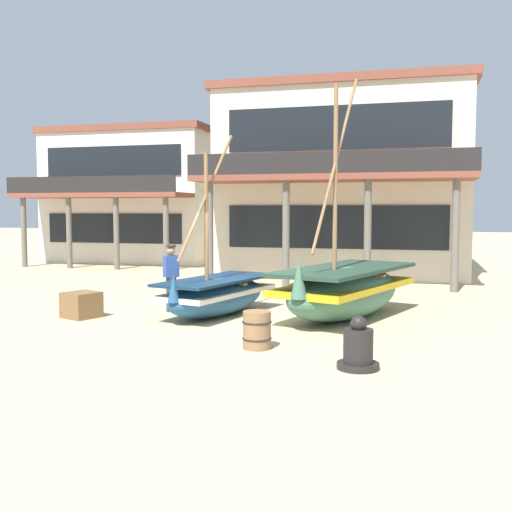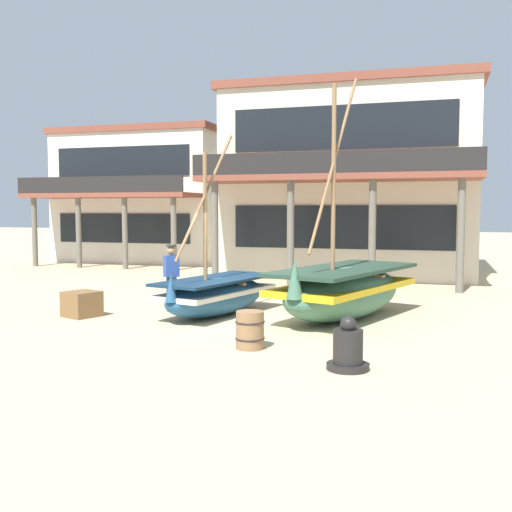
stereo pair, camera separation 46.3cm
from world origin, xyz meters
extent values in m
plane|color=tan|center=(0.00, 0.00, 0.00)|extent=(120.00, 120.00, 0.00)
ellipsoid|color=#427056|center=(2.31, 0.54, 0.61)|extent=(3.17, 4.86, 1.21)
cube|color=gold|center=(2.31, 0.54, 0.76)|extent=(3.13, 4.70, 0.15)
cube|color=#243D2F|center=(2.31, 0.54, 1.17)|extent=(3.19, 4.80, 0.09)
cone|color=#427056|center=(1.60, -1.51, 1.15)|extent=(0.46, 0.46, 0.85)
cylinder|color=olive|center=(2.13, 0.01, 3.11)|extent=(0.10, 0.10, 4.52)
cylinder|color=olive|center=(2.13, 0.01, 3.63)|extent=(0.77, 2.07, 4.06)
cube|color=olive|center=(2.42, 0.86, 1.03)|extent=(1.66, 0.71, 0.06)
ellipsoid|color=#23517A|center=(-0.74, 0.12, 0.45)|extent=(2.22, 3.82, 0.91)
cube|color=silver|center=(-0.74, 0.12, 0.57)|extent=(2.20, 3.69, 0.11)
cube|color=#132C43|center=(-0.74, 0.12, 0.87)|extent=(2.24, 3.76, 0.06)
cone|color=#23517A|center=(-1.17, -1.55, 0.86)|extent=(0.33, 0.33, 0.64)
cylinder|color=olive|center=(-0.85, -0.31, 2.27)|extent=(0.10, 0.10, 3.27)
cylinder|color=olive|center=(-0.85, -0.31, 2.91)|extent=(0.64, 2.22, 3.02)
cube|color=olive|center=(-0.67, 0.39, 0.77)|extent=(1.30, 0.48, 0.06)
cylinder|color=#33333D|center=(-2.03, 0.32, 0.44)|extent=(0.26, 0.26, 0.88)
cube|color=#2D4C99|center=(-2.03, 0.32, 1.15)|extent=(0.41, 0.41, 0.54)
sphere|color=#A87A56|center=(-2.03, 0.32, 1.54)|extent=(0.22, 0.22, 0.22)
cylinder|color=#2D2823|center=(-2.03, 0.32, 1.66)|extent=(0.24, 0.24, 0.05)
cylinder|color=black|center=(3.06, -3.98, 0.05)|extent=(0.69, 0.69, 0.10)
cylinder|color=black|center=(3.06, -3.98, 0.38)|extent=(0.48, 0.48, 0.55)
sphere|color=black|center=(3.06, -3.98, 0.74)|extent=(0.27, 0.27, 0.27)
cylinder|color=olive|center=(1.12, -3.05, 0.35)|extent=(0.52, 0.52, 0.70)
torus|color=black|center=(1.12, -3.05, 0.50)|extent=(0.56, 0.56, 0.03)
torus|color=black|center=(1.12, -3.05, 0.20)|extent=(0.56, 0.56, 0.03)
cube|color=brown|center=(-3.77, -1.03, 0.31)|extent=(0.95, 0.95, 0.61)
cube|color=beige|center=(1.03, 11.34, 3.54)|extent=(9.43, 6.64, 7.08)
cube|color=brown|center=(1.03, 11.34, 7.23)|extent=(9.80, 6.91, 0.30)
cube|color=black|center=(1.03, 7.99, 1.95)|extent=(7.92, 0.06, 1.56)
cube|color=black|center=(1.03, 7.99, 5.49)|extent=(7.92, 0.06, 1.56)
cube|color=brown|center=(1.03, 6.82, 3.64)|extent=(9.43, 2.39, 0.20)
cylinder|color=#666056|center=(-3.01, 5.99, 1.77)|extent=(0.24, 0.24, 3.54)
cylinder|color=#666056|center=(-0.32, 5.99, 1.77)|extent=(0.24, 0.24, 3.54)
cylinder|color=#666056|center=(2.38, 5.99, 1.77)|extent=(0.24, 0.24, 3.54)
cylinder|color=#666056|center=(5.07, 5.99, 1.77)|extent=(0.24, 0.24, 3.54)
cube|color=black|center=(1.03, 5.68, 4.09)|extent=(9.43, 0.08, 0.70)
cube|color=silver|center=(-9.74, 14.22, 3.11)|extent=(8.06, 5.19, 6.21)
cube|color=brown|center=(-9.74, 14.22, 6.36)|extent=(8.39, 5.40, 0.30)
cube|color=black|center=(-9.74, 11.59, 1.71)|extent=(6.77, 0.06, 1.37)
cube|color=black|center=(-9.74, 11.59, 4.82)|extent=(6.77, 0.06, 1.37)
cube|color=brown|center=(-9.74, 10.49, 3.21)|extent=(8.06, 2.25, 0.20)
cylinder|color=#666056|center=(-13.20, 9.71, 1.55)|extent=(0.24, 0.24, 3.11)
cylinder|color=#666056|center=(-10.89, 9.71, 1.55)|extent=(0.24, 0.24, 3.11)
cylinder|color=#666056|center=(-8.59, 9.71, 1.55)|extent=(0.24, 0.24, 3.11)
cylinder|color=#666056|center=(-6.29, 9.71, 1.55)|extent=(0.24, 0.24, 3.11)
cube|color=black|center=(-9.74, 9.41, 3.66)|extent=(8.06, 0.08, 0.70)
camera|label=1|loc=(3.97, -13.63, 2.57)|focal=42.16mm
camera|label=2|loc=(4.42, -13.50, 2.57)|focal=42.16mm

